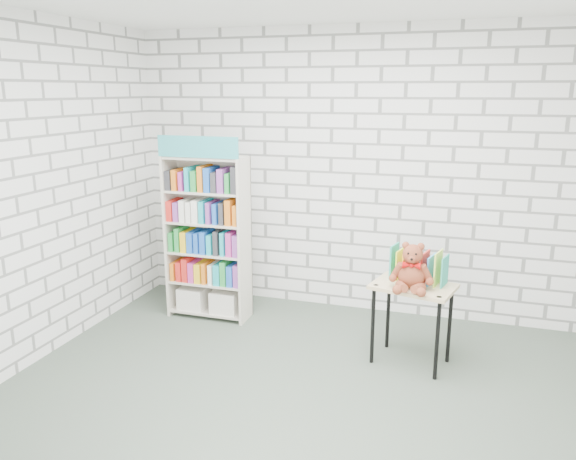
% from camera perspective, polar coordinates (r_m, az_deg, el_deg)
% --- Properties ---
extents(ground, '(4.50, 4.50, 0.00)m').
position_cam_1_polar(ground, '(4.20, 0.62, -17.49)').
color(ground, '#424F42').
rests_on(ground, ground).
extents(room_shell, '(4.52, 4.02, 2.81)m').
position_cam_1_polar(room_shell, '(3.61, 0.69, 7.45)').
color(room_shell, silver).
rests_on(room_shell, ground).
extents(bookshelf, '(0.80, 0.31, 1.79)m').
position_cam_1_polar(bookshelf, '(5.50, -8.13, -0.62)').
color(bookshelf, beige).
rests_on(bookshelf, ground).
extents(display_table, '(0.72, 0.57, 0.68)m').
position_cam_1_polar(display_table, '(4.67, 12.57, -6.56)').
color(display_table, tan).
rests_on(display_table, ground).
extents(table_books, '(0.47, 0.29, 0.26)m').
position_cam_1_polar(table_books, '(4.69, 13.13, -3.58)').
color(table_books, teal).
rests_on(table_books, display_table).
extents(teddy_bear, '(0.35, 0.32, 0.37)m').
position_cam_1_polar(teddy_bear, '(4.49, 12.45, -4.06)').
color(teddy_bear, brown).
rests_on(teddy_bear, display_table).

